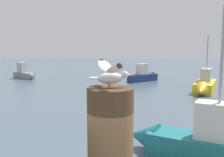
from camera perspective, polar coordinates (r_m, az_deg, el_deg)
The scene contains 6 objects.
mooring_post at distance 2.30m, azimuth -0.37°, elevation -15.86°, with size 0.41×0.41×1.10m, color #4C3823.
seagull at distance 2.13m, azimuth -0.31°, elevation 1.17°, with size 0.39×0.67×0.24m.
boat_navy at distance 22.21m, azimuth 7.68°, elevation 0.66°, with size 3.24×2.83×1.61m.
boat_grey at distance 25.18m, azimuth -19.64°, elevation 1.11°, with size 2.99×2.51×1.58m.
boat_yellow at distance 17.73m, azimuth 20.73°, elevation -1.48°, with size 2.79×4.51×3.96m.
boat_teal at distance 7.30m, azimuth 18.54°, elevation -13.59°, with size 3.90×2.54×4.21m.
Camera 1 is at (-0.70, -2.39, 3.07)m, focal length 39.30 mm.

